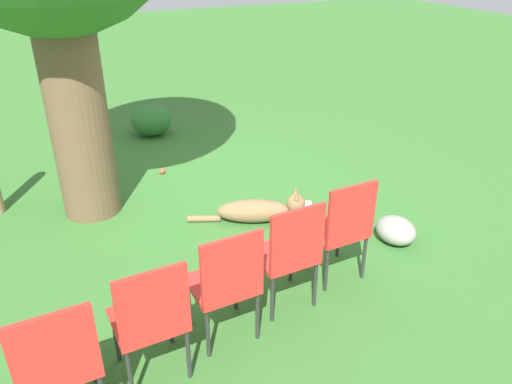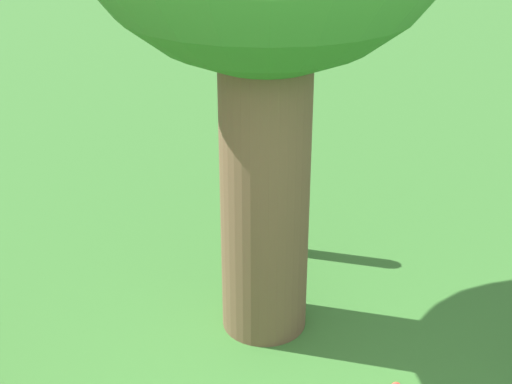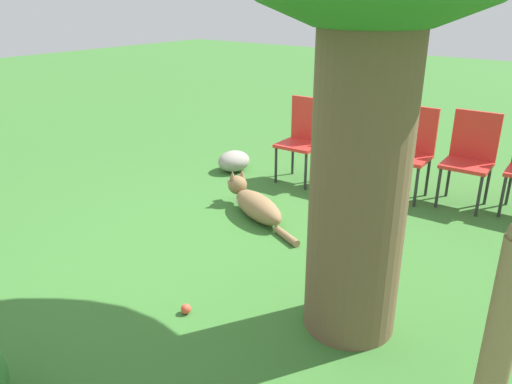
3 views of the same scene
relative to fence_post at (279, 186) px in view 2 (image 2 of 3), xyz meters
name	(u,v)px [view 2 (image 2 of 3)]	position (x,y,z in m)	size (l,w,h in m)	color
fence_post	(279,186)	(0.00, 0.00, 0.00)	(0.14, 0.14, 1.13)	#937551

